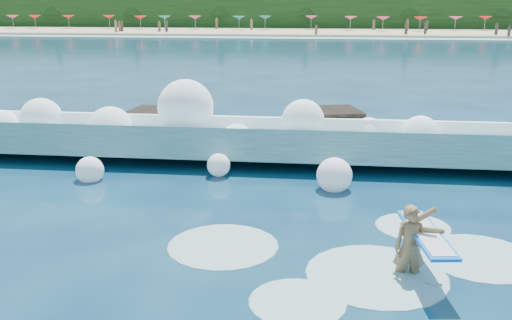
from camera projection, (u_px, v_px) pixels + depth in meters
The scene contains 11 objects.
ground at pixel (179, 234), 12.72m from camera, with size 200.00×200.00×0.00m, color #082141.
beach at pixel (305, 32), 87.19m from camera, with size 140.00×20.00×0.40m, color tan.
wet_band at pixel (302, 38), 76.72m from camera, with size 140.00×5.00×0.08m, color silver.
treeline at pixel (308, 15), 96.12m from camera, with size 140.00×4.00×5.00m, color black.
breaking_wave at pixel (204, 139), 18.75m from camera, with size 19.78×3.01×1.71m.
rock_cluster at pixel (239, 133), 20.09m from camera, with size 8.46×3.60×1.56m.
surfer_with_board at pixel (414, 245), 10.65m from camera, with size 1.01×2.88×1.68m.
wave_spray at pixel (192, 125), 18.46m from camera, with size 14.88×4.55×2.65m.
surf_foam at pixel (372, 263), 11.30m from camera, with size 8.95×5.44×0.14m.
beach_umbrellas at pixel (308, 18), 88.49m from camera, with size 110.37×6.63×0.50m.
beachgoers at pixel (398, 28), 81.98m from camera, with size 108.50×13.72×1.91m.
Camera 1 is at (3.12, -11.50, 5.05)m, focal length 40.00 mm.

